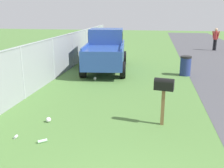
{
  "coord_description": "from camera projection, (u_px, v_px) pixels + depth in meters",
  "views": [
    {
      "loc": [
        -2.54,
        -0.33,
        2.99
      ],
      "look_at": [
        4.17,
        0.79,
        1.07
      ],
      "focal_mm": 41.61,
      "sensor_mm": 36.0,
      "label": 1
    }
  ],
  "objects": [
    {
      "name": "trash_bin",
      "position": [
        185.0,
        66.0,
        12.37
      ],
      "size": [
        0.53,
        0.53,
        0.93
      ],
      "color": "navy",
      "rests_on": "ground"
    },
    {
      "name": "litter_bag_midfield_a",
      "position": [
        95.0,
        78.0,
        11.63
      ],
      "size": [
        0.14,
        0.14,
        0.14
      ],
      "primitive_type": "sphere",
      "color": "silver",
      "rests_on": "ground"
    },
    {
      "name": "litter_bottle_far_scatter",
      "position": [
        42.0,
        141.0,
        6.11
      ],
      "size": [
        0.19,
        0.22,
        0.07
      ],
      "primitive_type": "cylinder",
      "rotation": [
        0.0,
        1.57,
        5.38
      ],
      "color": "#B2D8BF",
      "rests_on": "ground"
    },
    {
      "name": "pedestrian",
      "position": [
        215.0,
        38.0,
        20.15
      ],
      "size": [
        0.3,
        0.51,
        1.72
      ],
      "rotation": [
        0.0,
        0.0,
        2.59
      ],
      "color": "black",
      "rests_on": "ground"
    },
    {
      "name": "mailbox",
      "position": [
        164.0,
        88.0,
        6.81
      ],
      "size": [
        0.29,
        0.54,
        1.3
      ],
      "rotation": [
        0.0,
        0.0,
        -0.19
      ],
      "color": "brown",
      "rests_on": "ground"
    },
    {
      "name": "litter_can_midfield_b",
      "position": [
        16.0,
        137.0,
        6.32
      ],
      "size": [
        0.12,
        0.07,
        0.07
      ],
      "primitive_type": "cylinder",
      "rotation": [
        0.0,
        1.57,
        0.03
      ],
      "color": "silver",
      "rests_on": "ground"
    },
    {
      "name": "litter_bag_near_hydrant",
      "position": [
        48.0,
        120.0,
        7.22
      ],
      "size": [
        0.14,
        0.14,
        0.14
      ],
      "primitive_type": "sphere",
      "color": "silver",
      "rests_on": "ground"
    },
    {
      "name": "fence_section",
      "position": [
        64.0,
        52.0,
        12.87
      ],
      "size": [
        19.65,
        0.07,
        1.87
      ],
      "color": "#9EA3A8",
      "rests_on": "ground"
    },
    {
      "name": "pickup_truck",
      "position": [
        106.0,
        49.0,
        13.48
      ],
      "size": [
        5.07,
        2.52,
        2.09
      ],
      "rotation": [
        0.0,
        0.0,
        0.11
      ],
      "color": "#284793",
      "rests_on": "ground"
    }
  ]
}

